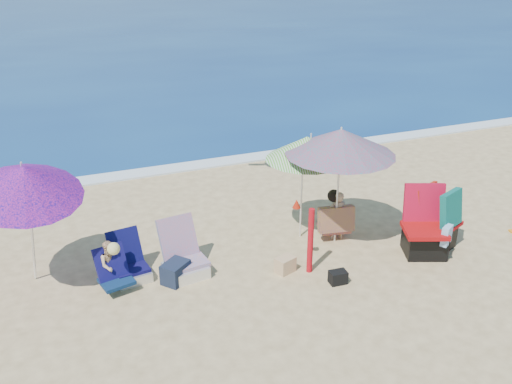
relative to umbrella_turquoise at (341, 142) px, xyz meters
name	(u,v)px	position (x,y,z in m)	size (l,w,h in m)	color
ground	(301,284)	(-1.08, -0.94, -1.74)	(120.00, 120.00, 0.00)	#D8BC84
sea	(62,4)	(-1.08, 44.06, -1.79)	(120.00, 80.00, 0.12)	navy
foam	(200,165)	(-1.08, 4.16, -1.72)	(120.00, 0.50, 0.04)	white
umbrella_turquoise	(341,142)	(0.00, 0.00, 0.00)	(1.73, 1.73, 1.98)	silver
umbrella_striped	(307,148)	(-0.37, 0.40, -0.19)	(1.61, 1.61, 1.78)	white
umbrella_blue	(25,181)	(-4.55, 0.31, -0.06)	(1.95, 1.99, 2.06)	white
furled_umbrella	(308,234)	(-0.85, -0.65, -1.11)	(0.30, 0.30, 1.15)	#B50C16
chair_navy	(130,267)	(-3.34, 0.15, -1.56)	(0.56, 0.68, 0.68)	#0D0B3E
chair_rainbow	(184,260)	(-2.57, -0.02, -1.53)	(0.67, 0.80, 0.80)	#E68051
camp_chair_left	(425,235)	(1.11, -0.87, -1.41)	(0.89, 0.87, 1.11)	#A30B0D
camp_chair_right	(437,227)	(1.40, -0.81, -1.36)	(0.78, 0.93, 1.06)	red
person_center	(336,216)	(0.04, 0.06, -1.32)	(0.63, 0.54, 0.87)	tan
person_left	(112,265)	(-3.61, -0.01, -1.37)	(0.54, 0.57, 0.81)	tan
bag_navy_a	(176,272)	(-2.75, -0.20, -1.59)	(0.49, 0.47, 0.31)	#182035
bag_black_a	(176,264)	(-2.67, 0.10, -1.63)	(0.37, 0.34, 0.22)	black
bag_tan	(285,265)	(-1.15, -0.56, -1.62)	(0.33, 0.28, 0.24)	tan
bag_black_b	(338,277)	(-0.57, -1.12, -1.65)	(0.26, 0.19, 0.19)	black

